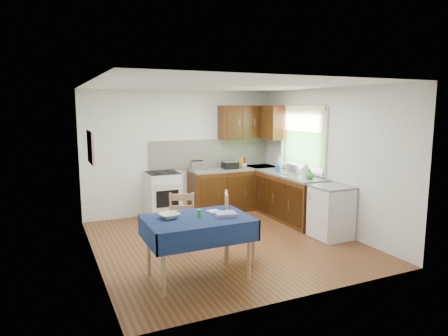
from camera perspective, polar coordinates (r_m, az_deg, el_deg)
name	(u,v)px	position (r m, az deg, el deg)	size (l,w,h in m)	color
floor	(224,242)	(6.59, 0.06, -10.50)	(4.20, 4.20, 0.00)	#522D15
ceiling	(224,85)	(6.23, 0.07, 11.76)	(4.00, 4.20, 0.02)	white
wall_back	(182,152)	(8.23, -6.05, 2.25)	(4.00, 0.02, 2.50)	silver
wall_front	(304,191)	(4.50, 11.32, -3.23)	(4.00, 0.02, 2.50)	silver
wall_left	(92,175)	(5.76, -18.32, -0.90)	(0.02, 4.20, 2.50)	white
wall_right	(326,159)	(7.35, 14.39, 1.25)	(0.02, 4.20, 2.50)	silver
base_cabinets	(259,193)	(8.15, 5.06, -3.64)	(1.90, 2.30, 0.86)	black
worktop_back	(234,169)	(8.40, 1.45, -0.12)	(1.90, 0.60, 0.04)	slate
worktop_right	(291,175)	(7.74, 9.54, -1.00)	(0.60, 1.70, 0.04)	slate
worktop_corner	(261,167)	(8.70, 5.30, 0.15)	(0.60, 0.60, 0.04)	slate
splashback	(211,153)	(8.45, -1.83, 2.12)	(2.70, 0.02, 0.60)	white
upper_cabinets	(254,122)	(8.53, 4.36, 6.54)	(1.20, 0.85, 0.70)	black
stove	(163,195)	(7.93, -8.69, -3.84)	(0.60, 0.61, 0.92)	silver
window	(302,134)	(7.85, 11.12, 4.76)	(0.04, 1.48, 1.26)	#295523
fridge	(331,212)	(6.89, 15.07, -6.10)	(0.58, 0.60, 0.89)	silver
corkboard	(91,147)	(6.02, -18.52, 2.83)	(0.04, 0.62, 0.47)	tan
dining_table	(198,226)	(5.09, -3.77, -8.22)	(1.31, 0.89, 0.79)	#101840
chair_far	(182,219)	(6.14, -6.04, -7.22)	(0.51, 0.51, 0.92)	tan
chair_near	(236,225)	(5.64, 1.79, -8.17)	(0.58, 0.58, 1.00)	tan
toaster	(197,166)	(8.06, -3.86, 0.34)	(0.28, 0.17, 0.22)	#ADADB2
sandwich_press	(230,165)	(8.29, 0.89, 0.50)	(0.30, 0.26, 0.17)	black
sauce_bottle	(244,163)	(8.43, 2.93, 0.77)	(0.05, 0.05, 0.21)	#B80F0E
yellow_packet	(241,163)	(8.56, 2.40, 0.74)	(0.13, 0.08, 0.17)	gold
dish_rack	(292,173)	(7.76, 9.70, -0.65)	(0.41, 0.31, 0.19)	gray
kettle	(306,172)	(7.30, 11.59, -0.56)	(0.16, 0.16, 0.26)	silver
cup	(244,165)	(8.44, 2.85, 0.38)	(0.12, 0.12, 0.10)	silver
soap_bottle_a	(279,163)	(8.07, 7.89, 0.76)	(0.13, 0.13, 0.33)	silver
soap_bottle_b	(278,167)	(7.92, 7.73, 0.10)	(0.08, 0.09, 0.19)	blue
soap_bottle_c	(310,174)	(7.22, 12.18, -0.89)	(0.14, 0.14, 0.18)	green
plate_bowl	(169,216)	(5.07, -7.82, -6.76)	(0.24, 0.24, 0.06)	#F3EFC7
book	(210,213)	(5.24, -1.99, -6.40)	(0.15, 0.21, 0.02)	white
spice_jar	(199,213)	(5.07, -3.59, -6.48)	(0.05, 0.05, 0.10)	green
tea_towel	(225,214)	(5.10, 0.22, -6.64)	(0.27, 0.21, 0.05)	#2C2895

